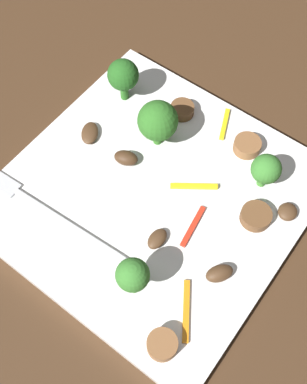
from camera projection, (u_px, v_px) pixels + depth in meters
The scene contains 20 objects.
ground_plane at pixel (153, 198), 0.51m from camera, with size 1.40×1.40×0.00m, color #422B19.
plate at pixel (153, 195), 0.50m from camera, with size 0.29×0.29×0.01m, color white.
fork at pixel (46, 211), 0.48m from camera, with size 0.18×0.02×0.00m.
broccoli_floret_0 at pixel (123, 76), 0.53m from camera, with size 0.04×0.04×0.06m.
broccoli_floret_1 at pixel (266, 169), 0.48m from camera, with size 0.03×0.03×0.04m.
broccoli_floret_2 at pixel (133, 276), 0.42m from camera, with size 0.03×0.03×0.05m.
broccoli_floret_3 at pixel (158, 121), 0.50m from camera, with size 0.04×0.04×0.06m.
sausage_slice_0 at pixel (247, 146), 0.52m from camera, with size 0.03×0.03×0.01m, color brown.
sausage_slice_1 at pixel (182, 110), 0.54m from camera, with size 0.03×0.03×0.01m, color brown.
sausage_slice_2 at pixel (162, 345), 0.41m from camera, with size 0.03×0.03×0.01m, color brown.
sausage_slice_3 at pixel (256, 216), 0.48m from camera, with size 0.03×0.03×0.01m, color brown.
mushroom_0 at pixel (90, 133), 0.53m from camera, with size 0.03×0.02×0.01m, color #4C331E.
mushroom_1 at pixel (219, 273), 0.45m from camera, with size 0.03×0.02×0.01m, color #4C331E.
mushroom_2 at pixel (288, 212), 0.48m from camera, with size 0.02×0.02×0.01m, color #4C331E.
mushroom_3 at pixel (157, 239), 0.47m from camera, with size 0.02×0.02×0.01m, color #4C331E.
mushroom_4 at pixel (126, 158), 0.51m from camera, with size 0.03×0.02×0.01m, color #422B19.
pepper_strip_0 at pixel (194, 186), 0.50m from camera, with size 0.05×0.00×0.00m, color yellow.
pepper_strip_1 at pixel (193, 226), 0.48m from camera, with size 0.05×0.01×0.00m, color red.
pepper_strip_2 at pixel (225, 124), 0.54m from camera, with size 0.04×0.01×0.00m, color yellow.
pepper_strip_3 at pixel (186, 311), 0.44m from camera, with size 0.06×0.01×0.00m, color orange.
Camera 1 is at (-0.15, 0.19, 0.45)m, focal length 44.36 mm.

